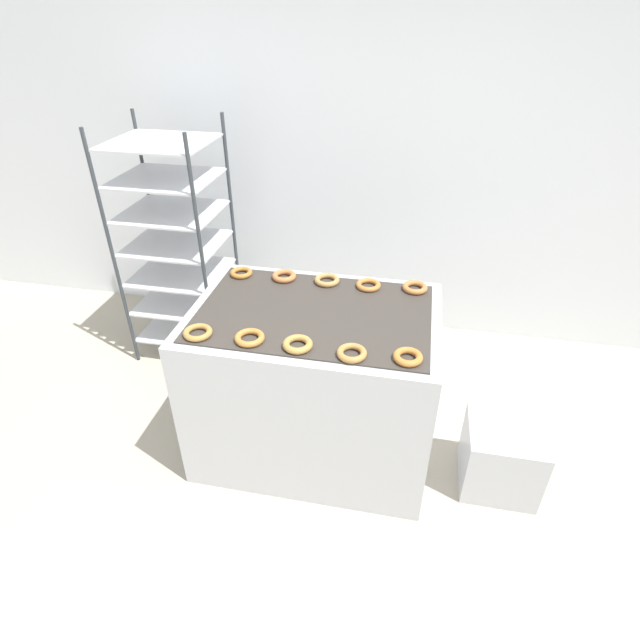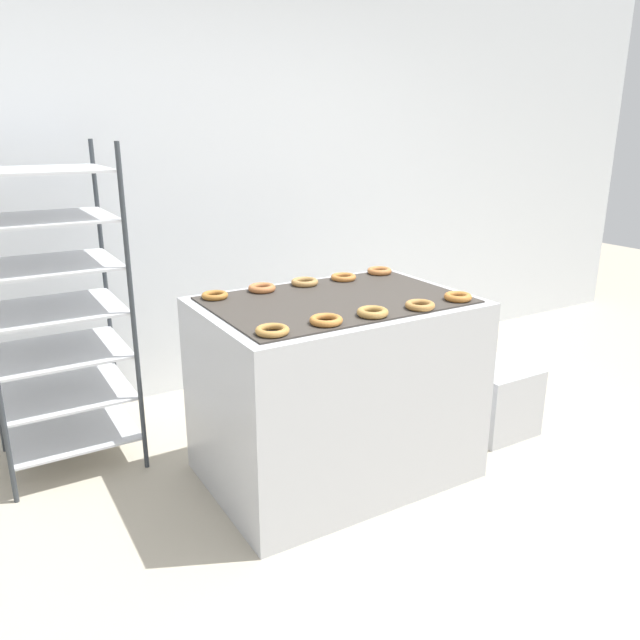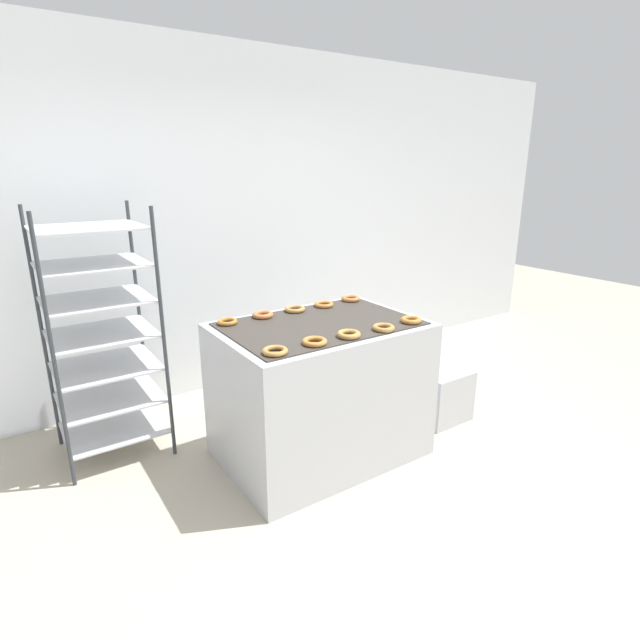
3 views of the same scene
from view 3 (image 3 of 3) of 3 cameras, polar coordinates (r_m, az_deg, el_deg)
The scene contains 15 objects.
ground_plane at distance 3.08m, azimuth 7.66°, elevation -20.36°, with size 14.00×14.00×0.00m, color #B2A893.
wall_back at distance 4.28m, azimuth -10.96°, elevation 10.62°, with size 8.00×0.05×2.80m.
fryer_machine at distance 3.30m, azimuth 0.01°, elevation -8.02°, with size 1.27×0.88×0.92m.
baking_rack_cart at distance 3.49m, azimuth -23.68°, elevation -1.46°, with size 0.65×0.59×1.65m.
glaze_bin at distance 3.97m, azimuth 13.49°, elevation -8.19°, with size 0.39×0.37×0.40m.
donut_near_leftmost at distance 2.64m, azimuth -5.15°, elevation -3.56°, with size 0.14×0.14×0.03m, color #AC7B3B.
donut_near_left at distance 2.76m, azimuth -0.62°, elevation -2.48°, with size 0.14×0.14×0.03m, color #BB7634.
donut_near_center at distance 2.88m, azimuth 3.31°, elevation -1.64°, with size 0.14×0.14×0.03m, color #AC803F.
donut_near_right at distance 3.02m, azimuth 7.27°, elevation -0.87°, with size 0.14×0.14×0.03m, color #AC793D.
donut_near_rightmost at distance 3.19m, azimuth 10.37°, elevation -0.00°, with size 0.13×0.13×0.03m, color #BA7331.
donut_far_leftmost at distance 3.17m, azimuth -10.54°, elevation -0.20°, with size 0.13×0.13×0.03m, color #A76B2B.
donut_far_left at distance 3.27m, azimuth -6.55°, elevation 0.59°, with size 0.14×0.14×0.03m, color #B76C3B.
donut_far_center at distance 3.39m, azimuth -2.89°, elevation 1.25°, with size 0.14×0.14×0.03m, color #AA7D44.
donut_far_right at distance 3.50m, azimuth 0.45°, elevation 1.79°, with size 0.14×0.14×0.03m, color #BD7334.
donut_far_rightmost at distance 3.66m, azimuth 3.52°, elevation 2.46°, with size 0.14×0.14×0.03m, color #B9703A.
Camera 3 is at (-1.67, -1.79, 1.87)m, focal length 28.00 mm.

